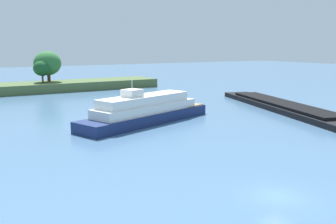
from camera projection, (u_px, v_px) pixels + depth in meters
ground_plane at (278, 196)px, 28.64m from camera, size 400.00×400.00×0.00m
white_riverboat at (146, 111)px, 55.98m from camera, size 23.78×12.22×6.66m
cargo_barge at (290, 108)px, 64.83m from camera, size 18.26×42.43×5.53m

